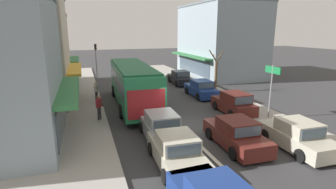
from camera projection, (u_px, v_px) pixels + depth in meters
ground_plane at (180, 126)px, 16.20m from camera, size 140.00×140.00×0.00m
lane_centre_line at (162, 108)px, 19.89m from camera, size 0.20×28.00×0.01m
sidewalk_left at (67, 108)px, 19.66m from camera, size 5.20×44.00×0.14m
kerb_right at (221, 96)px, 23.59m from camera, size 2.80×44.00×0.12m
shopfront_mid_block at (16, 50)px, 19.93m from camera, size 8.29×7.77×8.59m
shopfront_far_end at (34, 50)px, 27.08m from camera, size 7.82×7.10×7.60m
building_right_far at (220, 41)px, 33.57m from camera, size 8.33×11.63×9.03m
city_bus at (133, 82)px, 20.33m from camera, size 3.02×10.94×3.23m
sedan_adjacent_lane_lead at (236, 134)px, 13.26m from camera, size 1.98×4.24×1.47m
sedan_adjacent_lane_trail at (176, 152)px, 11.35m from camera, size 2.00×4.26×1.47m
hatchback_behind_bus_near at (161, 127)px, 14.17m from camera, size 1.89×3.74×1.54m
parked_sedan_kerb_front at (297, 136)px, 13.03m from camera, size 1.99×4.25×1.47m
parked_hatchback_kerb_second at (234, 104)px, 18.64m from camera, size 1.83×3.71×1.54m
parked_sedan_kerb_third at (201, 89)px, 23.49m from camera, size 1.95×4.22×1.47m
parked_sedan_kerb_rear at (180, 78)px, 28.93m from camera, size 2.00×4.25×1.47m
traffic_light_downstreet at (96, 55)px, 31.96m from camera, size 0.33×0.24×4.20m
directional_road_sign at (272, 79)px, 16.98m from camera, size 0.10×1.40×3.60m
street_tree_right at (216, 73)px, 24.60m from camera, size 1.48×1.54×4.07m
pedestrian_with_handbag_near at (99, 106)px, 16.81m from camera, size 0.49×0.61×1.63m
pedestrian_browsing_midblock at (96, 91)px, 21.08m from camera, size 0.36×0.51×1.63m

